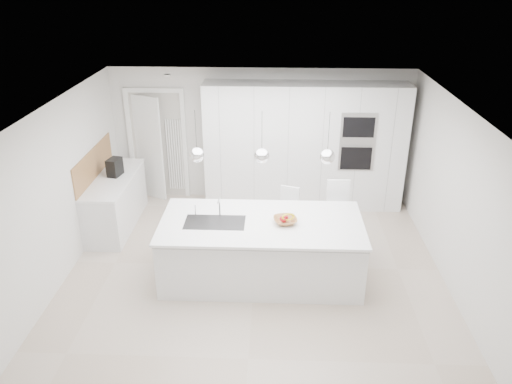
{
  "coord_description": "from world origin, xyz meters",
  "views": [
    {
      "loc": [
        0.27,
        -6.39,
        4.2
      ],
      "look_at": [
        0.0,
        0.3,
        1.1
      ],
      "focal_mm": 35.0,
      "sensor_mm": 36.0,
      "label": 1
    }
  ],
  "objects_px": {
    "fruit_bowl": "(285,221)",
    "bar_stool_left": "(289,218)",
    "island_base": "(261,252)",
    "espresso_machine": "(115,167)",
    "bar_stool_right": "(337,217)"
  },
  "relations": [
    {
      "from": "fruit_bowl",
      "to": "bar_stool_left",
      "type": "bearing_deg",
      "value": 84.46
    },
    {
      "from": "bar_stool_left",
      "to": "bar_stool_right",
      "type": "height_order",
      "value": "bar_stool_right"
    },
    {
      "from": "island_base",
      "to": "fruit_bowl",
      "type": "relative_size",
      "value": 8.65
    },
    {
      "from": "fruit_bowl",
      "to": "espresso_machine",
      "type": "height_order",
      "value": "espresso_machine"
    },
    {
      "from": "bar_stool_right",
      "to": "island_base",
      "type": "bearing_deg",
      "value": -145.19
    },
    {
      "from": "fruit_bowl",
      "to": "bar_stool_left",
      "type": "xyz_separation_m",
      "value": [
        0.09,
        0.93,
        -0.45
      ]
    },
    {
      "from": "island_base",
      "to": "bar_stool_left",
      "type": "height_order",
      "value": "bar_stool_left"
    },
    {
      "from": "espresso_machine",
      "to": "bar_stool_right",
      "type": "distance_m",
      "value": 3.8
    },
    {
      "from": "espresso_machine",
      "to": "bar_stool_right",
      "type": "xyz_separation_m",
      "value": [
        3.69,
        -0.76,
        -0.48
      ]
    },
    {
      "from": "bar_stool_right",
      "to": "fruit_bowl",
      "type": "bearing_deg",
      "value": -136.49
    },
    {
      "from": "bar_stool_left",
      "to": "fruit_bowl",
      "type": "bearing_deg",
      "value": -76.72
    },
    {
      "from": "island_base",
      "to": "espresso_machine",
      "type": "relative_size",
      "value": 9.38
    },
    {
      "from": "island_base",
      "to": "bar_stool_left",
      "type": "distance_m",
      "value": 1.04
    },
    {
      "from": "fruit_bowl",
      "to": "bar_stool_right",
      "type": "relative_size",
      "value": 0.29
    },
    {
      "from": "fruit_bowl",
      "to": "bar_stool_left",
      "type": "distance_m",
      "value": 1.04
    }
  ]
}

